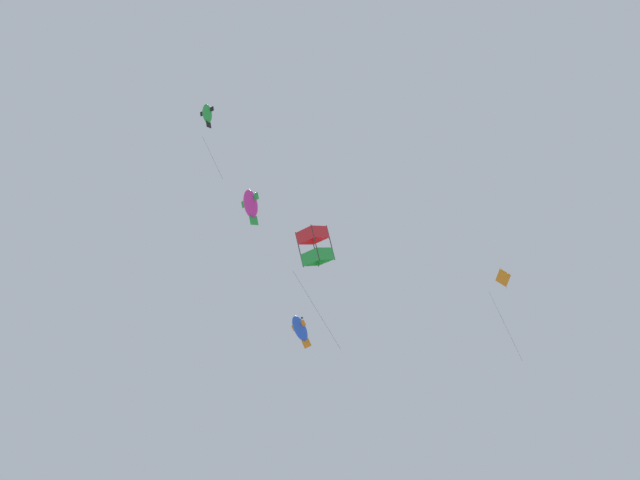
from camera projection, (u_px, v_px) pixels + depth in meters
kite_fish_near_right at (300, 329)px, 40.51m from camera, size 2.06×1.93×2.66m
kite_fish_far_centre at (251, 204)px, 32.78m from camera, size 1.59×1.56×2.47m
kite_box_near_left at (315, 246)px, 29.40m from camera, size 3.27×2.70×6.62m
kite_diamond_highest at (503, 279)px, 37.03m from camera, size 1.99×1.65×6.37m
kite_fish_mid_left at (207, 114)px, 31.38m from camera, size 1.61×1.66×4.81m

